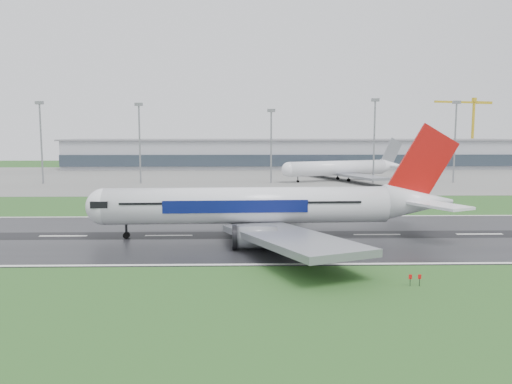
{
  "coord_description": "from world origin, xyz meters",
  "views": [
    {
      "loc": [
        -25.5,
        -96.15,
        19.79
      ],
      "look_at": [
        -23.04,
        12.0,
        7.0
      ],
      "focal_mm": 35.85,
      "sensor_mm": 36.0,
      "label": 1
    }
  ],
  "objects": [
    {
      "name": "floodmast_3",
      "position": [
        24.46,
        100.0,
        15.62
      ],
      "size": [
        0.64,
        0.64,
        31.23
      ],
      "primitive_type": "cylinder",
      "color": "gray",
      "rests_on": "ground"
    },
    {
      "name": "terminal",
      "position": [
        0.0,
        185.0,
        7.5
      ],
      "size": [
        240.0,
        36.0,
        15.0
      ],
      "primitive_type": "cube",
      "color": "#9698A1",
      "rests_on": "ground"
    },
    {
      "name": "floodmast_4",
      "position": [
        55.83,
        100.0,
        15.2
      ],
      "size": [
        0.64,
        0.64,
        30.4
      ],
      "primitive_type": "cylinder",
      "color": "gray",
      "rests_on": "ground"
    },
    {
      "name": "runway",
      "position": [
        0.0,
        0.0,
        0.05
      ],
      "size": [
        400.0,
        45.0,
        0.1
      ],
      "primitive_type": "cube",
      "color": "black",
      "rests_on": "ground"
    },
    {
      "name": "tower_crane",
      "position": [
        107.46,
        200.0,
        19.84
      ],
      "size": [
        38.71,
        13.6,
        39.67
      ],
      "primitive_type": null,
      "rotation": [
        0.0,
        0.0,
        0.29
      ],
      "color": "gold",
      "rests_on": "ground"
    },
    {
      "name": "parked_airliner",
      "position": [
        14.07,
        109.1,
        8.36
      ],
      "size": [
        71.47,
        69.2,
        16.57
      ],
      "primitive_type": null,
      "rotation": [
        0.0,
        0.0,
        0.36
      ],
      "color": "white",
      "rests_on": "apron"
    },
    {
      "name": "floodmast_2",
      "position": [
        -15.25,
        100.0,
        13.61
      ],
      "size": [
        0.64,
        0.64,
        27.22
      ],
      "primitive_type": "cylinder",
      "color": "gray",
      "rests_on": "ground"
    },
    {
      "name": "main_airliner",
      "position": [
        -20.13,
        -1.53,
        10.27
      ],
      "size": [
        71.17,
        68.01,
        20.33
      ],
      "primitive_type": null,
      "rotation": [
        0.0,
        0.0,
        0.04
      ],
      "color": "white",
      "rests_on": "runway"
    },
    {
      "name": "ground",
      "position": [
        0.0,
        0.0,
        0.0
      ],
      "size": [
        520.0,
        520.0,
        0.0
      ],
      "primitive_type": "plane",
      "color": "#224D1C",
      "rests_on": "ground"
    },
    {
      "name": "apron",
      "position": [
        0.0,
        125.0,
        0.04
      ],
      "size": [
        400.0,
        130.0,
        0.08
      ],
      "primitive_type": "cube",
      "color": "slate",
      "rests_on": "ground"
    },
    {
      "name": "floodmast_0",
      "position": [
        -102.56,
        100.0,
        15.01
      ],
      "size": [
        0.64,
        0.64,
        30.01
      ],
      "primitive_type": "cylinder",
      "color": "gray",
      "rests_on": "ground"
    },
    {
      "name": "floodmast_1",
      "position": [
        -65.39,
        100.0,
        14.74
      ],
      "size": [
        0.64,
        0.64,
        29.47
      ],
      "primitive_type": "cylinder",
      "color": "gray",
      "rests_on": "ground"
    }
  ]
}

